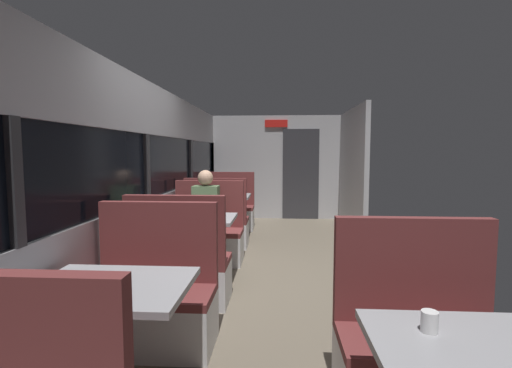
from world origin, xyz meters
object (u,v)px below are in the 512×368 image
Objects in this scene: seated_passenger at (207,224)px; dining_table_far_window at (224,201)px; dining_table_mid_window at (196,226)px; dining_table_near_window at (111,301)px; bench_near_window_facing_entry at (153,304)px; coffee_cup_secondary at (222,192)px; bench_front_aisle_facing_entry at (420,354)px; bench_mid_window_facing_entry at (208,238)px; coffee_cup_primary at (429,322)px; bench_far_window_facing_entry at (229,212)px; bench_mid_window_facing_end at (180,271)px; bench_far_window_facing_end at (217,226)px.

dining_table_far_window is at bearing 90.00° from seated_passenger.
seated_passenger is (0.00, 0.63, -0.10)m from dining_table_mid_window.
dining_table_near_window and dining_table_mid_window have the same top height.
bench_near_window_facing_entry is 12.22× the size of coffee_cup_secondary.
seated_passenger is (-1.79, 2.72, 0.21)m from bench_front_aisle_facing_entry.
bench_near_window_facing_entry and bench_front_aisle_facing_entry have the same top height.
bench_near_window_facing_entry is at bearing -90.00° from bench_mid_window_facing_entry.
coffee_cup_primary is (1.60, -3.28, 0.25)m from seated_passenger.
coffee_cup_secondary is (-1.65, 4.97, 0.00)m from coffee_cup_primary.
bench_near_window_facing_entry is at bearing -90.00° from seated_passenger.
dining_table_near_window is 0.82× the size of bench_front_aisle_facing_entry.
dining_table_far_window is at bearing -90.00° from bench_far_window_facing_entry.
dining_table_mid_window is 0.77m from bench_mid_window_facing_end.
bench_mid_window_facing_entry is at bearing -88.41° from coffee_cup_secondary.
dining_table_far_window is 0.20m from coffee_cup_secondary.
dining_table_far_window is 0.77m from bench_far_window_facing_end.
bench_mid_window_facing_end and bench_far_window_facing_entry have the same top height.
bench_near_window_facing_entry and bench_mid_window_facing_entry have the same top height.
coffee_cup_secondary is at bearing 90.68° from bench_near_window_facing_entry.
seated_passenger is (0.00, 2.82, -0.10)m from dining_table_near_window.
coffee_cup_primary is (1.60, -1.16, 0.46)m from bench_near_window_facing_entry.
bench_far_window_facing_entry is at bearing 90.00° from seated_passenger.
dining_table_near_window is 0.77m from bench_near_window_facing_entry.
bench_front_aisle_facing_entry is 0.87× the size of seated_passenger.
bench_far_window_facing_entry is (0.00, 0.70, -0.31)m from dining_table_far_window.
dining_table_near_window is 5.09m from bench_far_window_facing_entry.
dining_table_near_window is at bearing -90.00° from dining_table_far_window.
bench_mid_window_facing_entry is 1.68m from coffee_cup_secondary.
bench_mid_window_facing_entry is 1.00× the size of bench_far_window_facing_end.
seated_passenger is (0.00, -0.86, 0.21)m from bench_far_window_facing_end.
dining_table_near_window is at bearing -90.00° from dining_table_mid_window.
bench_mid_window_facing_end is 1.00× the size of bench_mid_window_facing_entry.
coffee_cup_primary is at bearing -58.85° from dining_table_mid_window.
coffee_cup_secondary is at bearing 91.11° from dining_table_mid_window.
dining_table_near_window is at bearing -90.00° from bench_near_window_facing_entry.
bench_mid_window_facing_end is 1.00× the size of bench_far_window_facing_end.
dining_table_far_window is at bearing 90.00° from dining_table_mid_window.
bench_near_window_facing_entry is 1.22× the size of dining_table_mid_window.
bench_mid_window_facing_end is 12.22× the size of coffee_cup_primary.
seated_passenger reaches higher than bench_far_window_facing_entry.
bench_far_window_facing_end reaches higher than dining_table_near_window.
coffee_cup_primary reaches higher than dining_table_far_window.
bench_far_window_facing_end is 12.22× the size of coffee_cup_secondary.
bench_mid_window_facing_end reaches higher than coffee_cup_secondary.
dining_table_near_window is 2.82m from seated_passenger.
bench_mid_window_facing_entry reaches higher than dining_table_far_window.
bench_mid_window_facing_entry is (0.00, 2.19, 0.00)m from bench_near_window_facing_entry.
bench_front_aisle_facing_entry is 12.22× the size of coffee_cup_secondary.
coffee_cup_secondary reaches higher than dining_table_near_window.
coffee_cup_primary is (1.60, -5.54, 0.46)m from bench_far_window_facing_entry.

